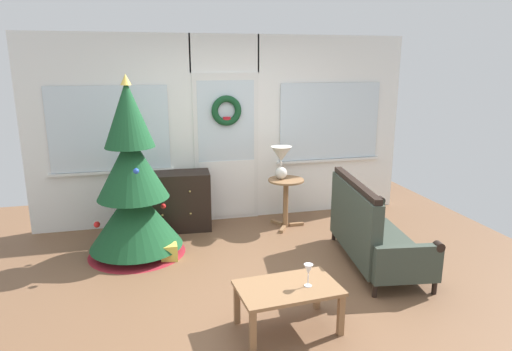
{
  "coord_description": "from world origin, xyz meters",
  "views": [
    {
      "loc": [
        -1.1,
        -4.03,
        2.2
      ],
      "look_at": [
        0.05,
        0.55,
        1.0
      ],
      "focal_mm": 31.7,
      "sensor_mm": 36.0,
      "label": 1
    }
  ],
  "objects_px": {
    "coffee_table": "(288,293)",
    "wine_glass": "(308,270)",
    "christmas_tree": "(133,191)",
    "settee_sofa": "(370,232)",
    "table_lamp": "(281,158)",
    "gift_box": "(169,252)",
    "side_table": "(286,193)",
    "dresser_cabinet": "(176,201)"
  },
  "relations": [
    {
      "from": "gift_box",
      "to": "wine_glass",
      "type": "bearing_deg",
      "value": -57.72
    },
    {
      "from": "settee_sofa",
      "to": "table_lamp",
      "type": "height_order",
      "value": "table_lamp"
    },
    {
      "from": "wine_glass",
      "to": "gift_box",
      "type": "height_order",
      "value": "wine_glass"
    },
    {
      "from": "dresser_cabinet",
      "to": "settee_sofa",
      "type": "bearing_deg",
      "value": -39.0
    },
    {
      "from": "christmas_tree",
      "to": "dresser_cabinet",
      "type": "distance_m",
      "value": 0.94
    },
    {
      "from": "coffee_table",
      "to": "christmas_tree",
      "type": "bearing_deg",
      "value": 123.01
    },
    {
      "from": "coffee_table",
      "to": "wine_glass",
      "type": "bearing_deg",
      "value": -11.43
    },
    {
      "from": "christmas_tree",
      "to": "coffee_table",
      "type": "xyz_separation_m",
      "value": [
        1.24,
        -1.91,
        -0.43
      ]
    },
    {
      "from": "coffee_table",
      "to": "dresser_cabinet",
      "type": "bearing_deg",
      "value": 105.55
    },
    {
      "from": "side_table",
      "to": "gift_box",
      "type": "height_order",
      "value": "side_table"
    },
    {
      "from": "dresser_cabinet",
      "to": "gift_box",
      "type": "height_order",
      "value": "dresser_cabinet"
    },
    {
      "from": "settee_sofa",
      "to": "gift_box",
      "type": "distance_m",
      "value": 2.26
    },
    {
      "from": "coffee_table",
      "to": "wine_glass",
      "type": "height_order",
      "value": "wine_glass"
    },
    {
      "from": "wine_glass",
      "to": "dresser_cabinet",
      "type": "bearing_deg",
      "value": 108.57
    },
    {
      "from": "gift_box",
      "to": "coffee_table",
      "type": "bearing_deg",
      "value": -61.39
    },
    {
      "from": "table_lamp",
      "to": "gift_box",
      "type": "distance_m",
      "value": 1.92
    },
    {
      "from": "settee_sofa",
      "to": "coffee_table",
      "type": "bearing_deg",
      "value": -141.97
    },
    {
      "from": "wine_glass",
      "to": "table_lamp",
      "type": "bearing_deg",
      "value": 78.24
    },
    {
      "from": "christmas_tree",
      "to": "side_table",
      "type": "distance_m",
      "value": 2.02
    },
    {
      "from": "christmas_tree",
      "to": "settee_sofa",
      "type": "bearing_deg",
      "value": -20.2
    },
    {
      "from": "settee_sofa",
      "to": "gift_box",
      "type": "height_order",
      "value": "settee_sofa"
    },
    {
      "from": "settee_sofa",
      "to": "coffee_table",
      "type": "height_order",
      "value": "settee_sofa"
    },
    {
      "from": "wine_glass",
      "to": "gift_box",
      "type": "distance_m",
      "value": 2.01
    },
    {
      "from": "dresser_cabinet",
      "to": "side_table",
      "type": "relative_size",
      "value": 1.38
    },
    {
      "from": "side_table",
      "to": "dresser_cabinet",
      "type": "bearing_deg",
      "value": 169.15
    },
    {
      "from": "coffee_table",
      "to": "wine_glass",
      "type": "xyz_separation_m",
      "value": [
        0.16,
        -0.03,
        0.2
      ]
    },
    {
      "from": "dresser_cabinet",
      "to": "table_lamp",
      "type": "height_order",
      "value": "table_lamp"
    },
    {
      "from": "table_lamp",
      "to": "side_table",
      "type": "bearing_deg",
      "value": -33.69
    },
    {
      "from": "side_table",
      "to": "coffee_table",
      "type": "bearing_deg",
      "value": -107.22
    },
    {
      "from": "settee_sofa",
      "to": "wine_glass",
      "type": "distance_m",
      "value": 1.51
    },
    {
      "from": "side_table",
      "to": "gift_box",
      "type": "distance_m",
      "value": 1.79
    },
    {
      "from": "settee_sofa",
      "to": "gift_box",
      "type": "xyz_separation_m",
      "value": [
        -2.15,
        0.64,
        -0.28
      ]
    },
    {
      "from": "christmas_tree",
      "to": "table_lamp",
      "type": "xyz_separation_m",
      "value": [
        1.9,
        0.45,
        0.19
      ]
    },
    {
      "from": "table_lamp",
      "to": "wine_glass",
      "type": "bearing_deg",
      "value": -101.76
    },
    {
      "from": "settee_sofa",
      "to": "side_table",
      "type": "height_order",
      "value": "settee_sofa"
    },
    {
      "from": "dresser_cabinet",
      "to": "wine_glass",
      "type": "height_order",
      "value": "dresser_cabinet"
    },
    {
      "from": "side_table",
      "to": "settee_sofa",
      "type": "bearing_deg",
      "value": -67.77
    },
    {
      "from": "dresser_cabinet",
      "to": "gift_box",
      "type": "xyz_separation_m",
      "value": [
        -0.16,
        -0.97,
        -0.3
      ]
    },
    {
      "from": "table_lamp",
      "to": "coffee_table",
      "type": "bearing_deg",
      "value": -105.61
    },
    {
      "from": "christmas_tree",
      "to": "table_lamp",
      "type": "bearing_deg",
      "value": 13.35
    },
    {
      "from": "christmas_tree",
      "to": "table_lamp",
      "type": "height_order",
      "value": "christmas_tree"
    },
    {
      "from": "coffee_table",
      "to": "gift_box",
      "type": "bearing_deg",
      "value": 118.61
    }
  ]
}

